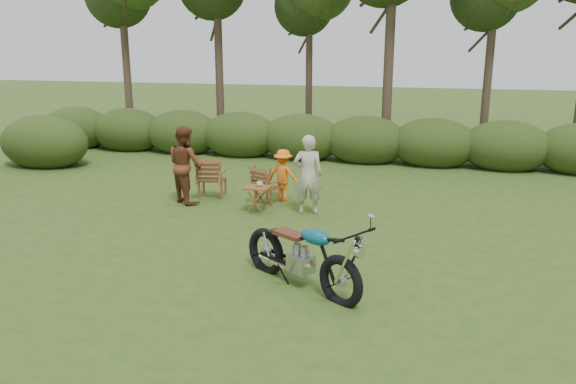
% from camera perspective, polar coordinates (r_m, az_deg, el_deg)
% --- Properties ---
extents(ground, '(80.00, 80.00, 0.00)m').
position_cam_1_polar(ground, '(8.79, 0.21, -8.39)').
color(ground, '#2C4717').
rests_on(ground, ground).
extents(tree_line, '(22.52, 11.62, 8.14)m').
position_cam_1_polar(tree_line, '(17.63, 10.25, 15.70)').
color(tree_line, '#3A2A1F').
rests_on(tree_line, ground).
extents(motorcycle, '(2.30, 1.88, 1.25)m').
position_cam_1_polar(motorcycle, '(8.43, 1.30, -9.46)').
color(motorcycle, '#0D85AC').
rests_on(motorcycle, ground).
extents(lawn_chair_right, '(0.77, 0.77, 0.85)m').
position_cam_1_polar(lawn_chair_right, '(12.68, -1.94, -1.06)').
color(lawn_chair_right, brown).
rests_on(lawn_chair_right, ground).
extents(lawn_chair_left, '(0.77, 0.77, 0.97)m').
position_cam_1_polar(lawn_chair_left, '(13.29, -7.65, -0.44)').
color(lawn_chair_left, brown).
rests_on(lawn_chair_left, ground).
extents(side_table, '(0.56, 0.48, 0.56)m').
position_cam_1_polar(side_table, '(11.89, -3.11, -0.76)').
color(side_table, '#5B2E16').
rests_on(side_table, ground).
extents(cup, '(0.14, 0.14, 0.11)m').
position_cam_1_polar(cup, '(11.83, -2.89, 0.83)').
color(cup, beige).
rests_on(cup, side_table).
extents(adult_a, '(0.68, 0.52, 1.68)m').
position_cam_1_polar(adult_a, '(11.87, 2.01, -2.17)').
color(adult_a, '#BFB09D').
rests_on(adult_a, ground).
extents(adult_b, '(1.06, 1.01, 1.73)m').
position_cam_1_polar(adult_b, '(12.91, -10.23, -0.99)').
color(adult_b, brown).
rests_on(adult_b, ground).
extents(child, '(0.82, 0.56, 1.18)m').
position_cam_1_polar(child, '(12.87, -0.49, -0.81)').
color(child, orange).
rests_on(child, ground).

